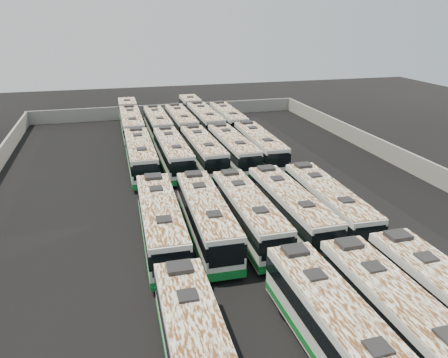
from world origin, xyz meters
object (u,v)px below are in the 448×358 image
bus_midfront_far_left (161,222)px  bus_midback_far_left (140,155)px  bus_front_right (402,323)px  bus_back_right (200,116)px  bus_back_far_right (228,120)px  bus_midback_left (173,153)px  bus_midback_right (233,149)px  bus_midfront_right (290,208)px  bus_midfront_center (248,214)px  bus_midfront_far_right (328,204)px  bus_front_center (340,333)px  bus_back_center (181,123)px  bus_midback_center (203,151)px  bus_midback_far_right (259,146)px  bus_back_far_left (130,120)px  bus_back_left (158,124)px  bus_midfront_left (206,217)px

bus_midfront_far_left → bus_midback_far_left: bus_midfront_far_left is taller
bus_midfront_far_left → bus_front_right: bearing=-53.0°
bus_midfront_far_left → bus_back_right: bearing=74.7°
bus_front_right → bus_back_far_right: 46.42m
bus_midback_left → bus_midback_right: bus_midback_right is taller
bus_midfront_right → bus_back_far_right: bus_midfront_right is taller
bus_front_right → bus_midfront_center: size_ratio=1.04×
bus_midfront_far_right → bus_midback_far_left: (-13.97, 17.28, 0.05)m
bus_front_center → bus_front_right: bus_front_right is taller
bus_back_right → bus_midfront_center: bearing=-96.3°
bus_midback_left → bus_back_center: bus_midback_left is taller
bus_midback_right → bus_midback_center: bearing=175.5°
bus_midback_left → bus_midback_far_right: (10.35, -0.07, 0.02)m
bus_midfront_far_right → bus_back_far_right: size_ratio=1.01×
bus_back_right → bus_back_far_right: bus_back_right is taller
bus_midback_center → bus_midback_left: bearing=177.3°
bus_midfront_center → bus_midfront_right: (3.58, 0.04, 0.02)m
bus_midback_center → bus_back_far_right: (6.97, 14.48, -0.02)m
bus_midback_center → bus_back_center: bearing=89.0°
bus_back_center → bus_midfront_right: bearing=-84.3°
bus_midback_far_right → bus_back_far_left: (-13.96, 17.93, 0.02)m
bus_midfront_far_left → bus_back_left: 31.65m
bus_midfront_left → bus_midback_center: size_ratio=1.01×
bus_midfront_far_right → bus_midback_far_right: bearing=91.1°
bus_midfront_far_left → bus_midfront_center: bus_midfront_far_left is taller
bus_midfront_left → bus_back_left: bus_midfront_left is taller
bus_midfront_left → bus_midfront_far_right: bus_midfront_left is taller
bus_midback_left → bus_midback_right: (6.96, -0.29, 0.01)m
bus_back_left → bus_midback_left: bearing=-90.7°
bus_back_center → bus_back_right: size_ratio=0.62×
bus_midfront_right → bus_front_right: bearing=-91.4°
bus_back_far_left → bus_midfront_center: bearing=-78.4°
bus_midfront_far_left → bus_midback_right: (10.51, 16.93, -0.05)m
bus_front_right → bus_midback_left: bearing=101.6°
bus_midfront_far_left → bus_back_far_left: size_ratio=0.65×
bus_back_right → bus_back_far_right: size_ratio=1.61×
bus_midback_left → bus_back_right: size_ratio=0.63×
bus_midback_far_right → bus_back_far_left: bus_back_far_left is taller
bus_midback_right → bus_midfront_far_right: bearing=-79.9°
bus_midback_left → bus_back_right: (6.91, 17.85, 0.05)m
bus_midback_left → bus_midback_far_right: size_ratio=0.99×
bus_midfront_right → bus_midback_far_left: (-10.60, 17.23, 0.04)m
bus_midback_right → bus_back_right: (-0.05, 18.14, 0.04)m
bus_midback_right → bus_midfront_left: bearing=-113.5°
bus_midback_far_right → bus_midfront_far_right: bearing=-88.9°
bus_midback_far_right → bus_midfront_right: bearing=-100.0°
bus_back_far_left → bus_back_right: (10.52, -0.01, 0.01)m
bus_midfront_far_right → bus_midback_right: bearing=102.4°
bus_midback_center → bus_back_far_right: bearing=63.0°
bus_back_center → bus_midback_far_right: bearing=-65.1°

